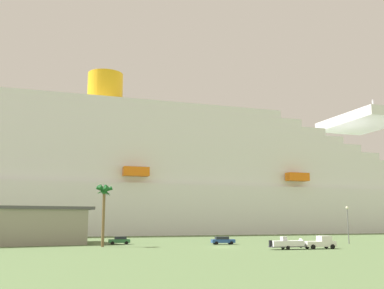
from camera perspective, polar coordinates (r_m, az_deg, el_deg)
ground_plane at (r=111.51m, az=-2.75°, el=-12.08°), size 600.00×600.00×0.00m
cruise_ship at (r=165.32m, az=0.88°, el=-5.10°), size 292.02×46.72×63.16m
pickup_truck at (r=82.22m, az=16.02°, el=-11.91°), size 5.76×2.69×2.20m
small_boat_on_trailer at (r=79.39m, az=12.38°, el=-12.21°), size 7.88×2.33×2.15m
palm_tree at (r=86.57m, az=-11.11°, el=-6.52°), size 3.27×3.33×11.60m
street_lamp at (r=100.73m, az=19.18°, el=-8.96°), size 0.56×0.56×7.73m
parked_car_green_wagon at (r=94.52m, az=-9.21°, el=-11.92°), size 4.48×2.55×1.58m
parked_car_blue_suv at (r=93.22m, az=3.92°, el=-12.05°), size 4.99×2.69×1.58m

